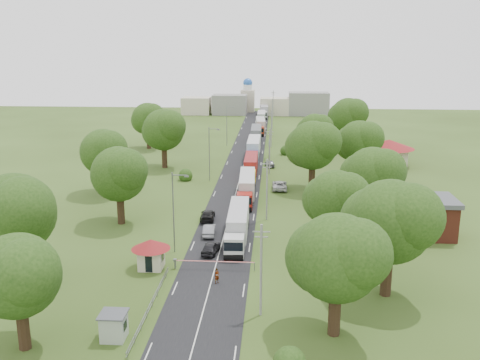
# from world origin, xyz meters

# --- Properties ---
(ground) EXTENTS (260.00, 260.00, 0.00)m
(ground) POSITION_xyz_m (0.00, 0.00, 0.00)
(ground) COLOR #2F4416
(ground) RESTS_ON ground
(road) EXTENTS (8.00, 200.00, 0.04)m
(road) POSITION_xyz_m (0.00, 20.00, 0.00)
(road) COLOR black
(road) RESTS_ON ground
(boom_barrier) EXTENTS (9.22, 0.35, 1.18)m
(boom_barrier) POSITION_xyz_m (-1.36, -25.00, 0.89)
(boom_barrier) COLOR slate
(boom_barrier) RESTS_ON ground
(guard_booth) EXTENTS (4.40, 4.40, 3.45)m
(guard_booth) POSITION_xyz_m (-7.20, -25.00, 2.16)
(guard_booth) COLOR beige
(guard_booth) RESTS_ON ground
(kiosk) EXTENTS (2.30, 2.30, 2.41)m
(kiosk) POSITION_xyz_m (-7.00, -40.00, 1.23)
(kiosk) COLOR #99A593
(kiosk) RESTS_ON ground
(guard_rail) EXTENTS (0.10, 17.00, 1.70)m
(guard_rail) POSITION_xyz_m (-5.00, -35.00, 0.00)
(guard_rail) COLOR slate
(guard_rail) RESTS_ON ground
(info_sign) EXTENTS (0.12, 3.10, 4.10)m
(info_sign) POSITION_xyz_m (5.20, 35.00, 3.00)
(info_sign) COLOR slate
(info_sign) RESTS_ON ground
(pole_0) EXTENTS (1.60, 0.24, 9.00)m
(pole_0) POSITION_xyz_m (5.50, -35.00, 4.68)
(pole_0) COLOR gray
(pole_0) RESTS_ON ground
(pole_1) EXTENTS (1.60, 0.24, 9.00)m
(pole_1) POSITION_xyz_m (5.50, -7.00, 4.68)
(pole_1) COLOR gray
(pole_1) RESTS_ON ground
(pole_2) EXTENTS (1.60, 0.24, 9.00)m
(pole_2) POSITION_xyz_m (5.50, 21.00, 4.68)
(pole_2) COLOR gray
(pole_2) RESTS_ON ground
(pole_3) EXTENTS (1.60, 0.24, 9.00)m
(pole_3) POSITION_xyz_m (5.50, 49.00, 4.68)
(pole_3) COLOR gray
(pole_3) RESTS_ON ground
(pole_4) EXTENTS (1.60, 0.24, 9.00)m
(pole_4) POSITION_xyz_m (5.50, 77.00, 4.68)
(pole_4) COLOR gray
(pole_4) RESTS_ON ground
(pole_5) EXTENTS (1.60, 0.24, 9.00)m
(pole_5) POSITION_xyz_m (5.50, 105.00, 4.68)
(pole_5) COLOR gray
(pole_5) RESTS_ON ground
(lamp_0) EXTENTS (2.03, 0.22, 10.00)m
(lamp_0) POSITION_xyz_m (-5.35, -20.00, 5.55)
(lamp_0) COLOR slate
(lamp_0) RESTS_ON ground
(lamp_1) EXTENTS (2.03, 0.22, 10.00)m
(lamp_1) POSITION_xyz_m (-5.35, 15.00, 5.55)
(lamp_1) COLOR slate
(lamp_1) RESTS_ON ground
(lamp_2) EXTENTS (2.03, 0.22, 10.00)m
(lamp_2) POSITION_xyz_m (-5.35, 50.00, 5.55)
(lamp_2) COLOR slate
(lamp_2) RESTS_ON ground
(tree_0) EXTENTS (8.80, 8.80, 11.07)m
(tree_0) POSITION_xyz_m (11.99, -37.84, 7.22)
(tree_0) COLOR #382616
(tree_0) RESTS_ON ground
(tree_1) EXTENTS (9.60, 9.60, 12.05)m
(tree_1) POSITION_xyz_m (17.99, -29.83, 7.85)
(tree_1) COLOR #382616
(tree_1) RESTS_ON ground
(tree_2) EXTENTS (8.00, 8.00, 10.10)m
(tree_2) POSITION_xyz_m (13.99, -17.86, 6.60)
(tree_2) COLOR #382616
(tree_2) RESTS_ON ground
(tree_3) EXTENTS (8.80, 8.80, 11.07)m
(tree_3) POSITION_xyz_m (19.99, -7.84, 7.22)
(tree_3) COLOR #382616
(tree_3) RESTS_ON ground
(tree_4) EXTENTS (9.60, 9.60, 12.05)m
(tree_4) POSITION_xyz_m (12.99, 10.17, 7.85)
(tree_4) COLOR #382616
(tree_4) RESTS_ON ground
(tree_5) EXTENTS (8.80, 8.80, 11.07)m
(tree_5) POSITION_xyz_m (21.99, 18.16, 7.22)
(tree_5) COLOR #382616
(tree_5) RESTS_ON ground
(tree_6) EXTENTS (8.00, 8.00, 10.10)m
(tree_6) POSITION_xyz_m (14.99, 35.14, 6.60)
(tree_6) COLOR #382616
(tree_6) RESTS_ON ground
(tree_7) EXTENTS (9.60, 9.60, 12.05)m
(tree_7) POSITION_xyz_m (23.99, 50.17, 7.85)
(tree_7) COLOR #382616
(tree_7) RESTS_ON ground
(tree_8) EXTENTS (8.00, 8.00, 10.10)m
(tree_8) POSITION_xyz_m (-14.01, -41.86, 6.60)
(tree_8) COLOR #382616
(tree_8) RESTS_ON ground
(tree_9) EXTENTS (9.60, 9.60, 12.05)m
(tree_9) POSITION_xyz_m (-20.01, -29.83, 7.85)
(tree_9) COLOR #382616
(tree_9) RESTS_ON ground
(tree_10) EXTENTS (8.80, 8.80, 11.07)m
(tree_10) POSITION_xyz_m (-15.01, -9.84, 7.22)
(tree_10) COLOR #382616
(tree_10) RESTS_ON ground
(tree_11) EXTENTS (8.80, 8.80, 11.07)m
(tree_11) POSITION_xyz_m (-22.01, 5.16, 7.22)
(tree_11) COLOR #382616
(tree_11) RESTS_ON ground
(tree_12) EXTENTS (9.60, 9.60, 12.05)m
(tree_12) POSITION_xyz_m (-16.01, 25.17, 7.85)
(tree_12) COLOR #382616
(tree_12) RESTS_ON ground
(tree_13) EXTENTS (8.80, 8.80, 11.07)m
(tree_13) POSITION_xyz_m (-24.01, 45.16, 7.22)
(tree_13) COLOR #382616
(tree_13) RESTS_ON ground
(house_brick) EXTENTS (8.60, 6.60, 5.20)m
(house_brick) POSITION_xyz_m (26.00, -12.00, 2.65)
(house_brick) COLOR maroon
(house_brick) RESTS_ON ground
(house_cream) EXTENTS (10.08, 10.08, 5.80)m
(house_cream) POSITION_xyz_m (30.00, 30.00, 3.64)
(house_cream) COLOR beige
(house_cream) RESTS_ON ground
(distant_town) EXTENTS (52.00, 8.00, 8.00)m
(distant_town) POSITION_xyz_m (0.68, 110.00, 3.49)
(distant_town) COLOR gray
(distant_town) RESTS_ON ground
(church) EXTENTS (5.00, 5.00, 12.30)m
(church) POSITION_xyz_m (-4.00, 118.00, 5.39)
(church) COLOR beige
(church) RESTS_ON ground
(truck_0) EXTENTS (2.69, 14.24, 3.94)m
(truck_0) POSITION_xyz_m (1.94, -15.30, 2.09)
(truck_0) COLOR silver
(truck_0) RESTS_ON ground
(truck_1) EXTENTS (2.85, 14.24, 3.94)m
(truck_1) POSITION_xyz_m (2.07, 3.26, 2.09)
(truck_1) COLOR maroon
(truck_1) RESTS_ON ground
(truck_2) EXTENTS (2.46, 13.71, 3.80)m
(truck_2) POSITION_xyz_m (1.99, 18.60, 2.02)
(truck_2) COLOR yellow
(truck_2) RESTS_ON ground
(truck_3) EXTENTS (2.61, 15.19, 4.21)m
(truck_3) POSITION_xyz_m (1.78, 35.42, 2.24)
(truck_3) COLOR #184B95
(truck_3) RESTS_ON ground
(truck_4) EXTENTS (2.72, 14.60, 4.04)m
(truck_4) POSITION_xyz_m (1.61, 53.74, 2.15)
(truck_4) COLOR #B2B2B2
(truck_4) RESTS_ON ground
(truck_5) EXTENTS (3.08, 13.99, 3.86)m
(truck_5) POSITION_xyz_m (2.22, 70.24, 2.05)
(truck_5) COLOR #B8351C
(truck_5) RESTS_ON ground
(truck_6) EXTENTS (2.50, 13.73, 3.81)m
(truck_6) POSITION_xyz_m (2.00, 86.47, 2.02)
(truck_6) COLOR #215720
(truck_6) RESTS_ON ground
(truck_7) EXTENTS (3.18, 14.72, 4.07)m
(truck_7) POSITION_xyz_m (2.40, 103.23, 2.16)
(truck_7) COLOR silver
(truck_7) RESTS_ON ground
(car_lane_front) EXTENTS (2.22, 4.39, 1.43)m
(car_lane_front) POSITION_xyz_m (-1.00, -20.16, 0.72)
(car_lane_front) COLOR black
(car_lane_front) RESTS_ON ground
(car_lane_mid) EXTENTS (1.71, 4.38, 1.42)m
(car_lane_mid) POSITION_xyz_m (-1.95, -13.91, 0.71)
(car_lane_mid) COLOR gray
(car_lane_mid) RESTS_ON ground
(car_lane_rear) EXTENTS (2.25, 4.99, 1.42)m
(car_lane_rear) POSITION_xyz_m (-3.00, -7.64, 0.71)
(car_lane_rear) COLOR black
(car_lane_rear) RESTS_ON ground
(car_verge_near) EXTENTS (2.58, 5.49, 1.52)m
(car_verge_near) POSITION_xyz_m (7.44, 9.68, 0.76)
(car_verge_near) COLOR silver
(car_verge_near) RESTS_ON ground
(car_verge_far) EXTENTS (2.30, 4.23, 1.36)m
(car_verge_far) POSITION_xyz_m (5.50, 27.30, 0.68)
(car_verge_far) COLOR #56585D
(car_verge_far) RESTS_ON ground
(pedestrian_near) EXTENTS (0.71, 0.71, 1.67)m
(pedestrian_near) POSITION_xyz_m (0.66, -28.50, 0.83)
(pedestrian_near) COLOR gray
(pedestrian_near) RESTS_ON ground
(pedestrian_booth) EXTENTS (0.81, 0.94, 1.66)m
(pedestrian_booth) POSITION_xyz_m (-6.50, -23.36, 0.83)
(pedestrian_booth) COLOR gray
(pedestrian_booth) RESTS_ON ground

